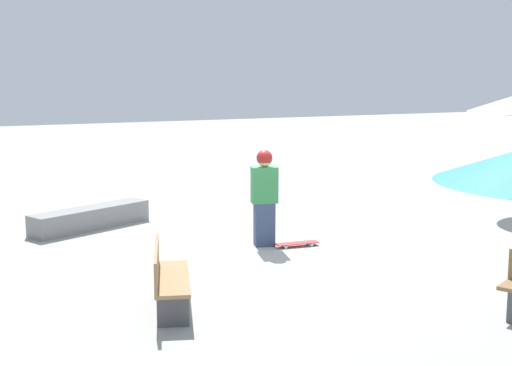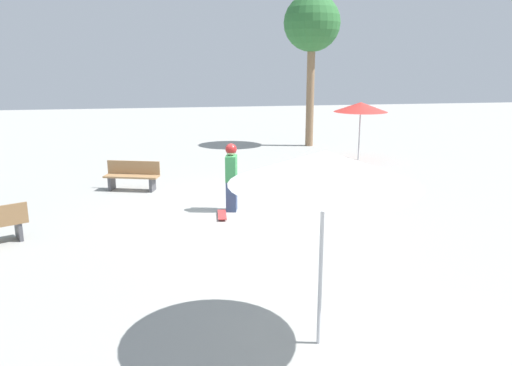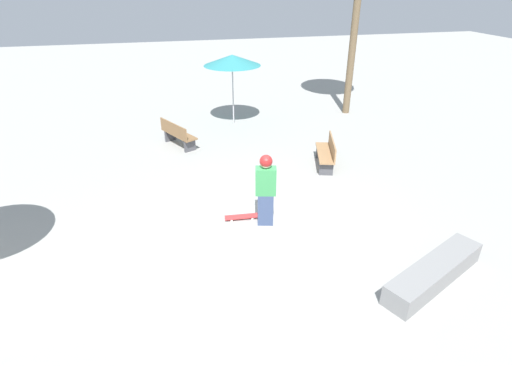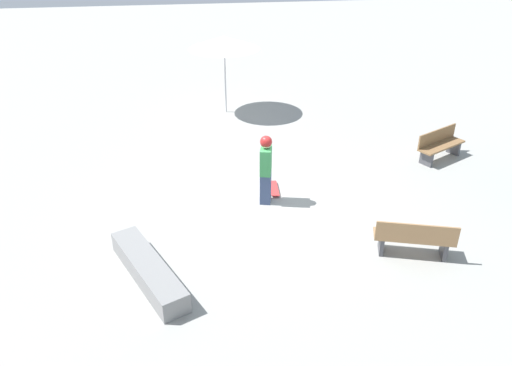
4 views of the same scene
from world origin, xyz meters
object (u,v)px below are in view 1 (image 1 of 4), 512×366
at_px(skater_main, 264,194).
at_px(skateboard, 297,243).
at_px(concrete_ledge, 91,218).
at_px(bench_far, 168,279).

relative_size(skater_main, skateboard, 2.13).
relative_size(skateboard, concrete_ledge, 0.32).
height_order(concrete_ledge, bench_far, bench_far).
bearing_deg(concrete_ledge, skateboard, 45.70).
bearing_deg(bench_far, concrete_ledge, -163.24).
bearing_deg(skateboard, skater_main, 153.23).
bearing_deg(skater_main, bench_far, -120.95).
bearing_deg(skater_main, skateboard, -17.21).
distance_m(skateboard, bench_far, 3.89).
bearing_deg(skateboard, bench_far, -138.99).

